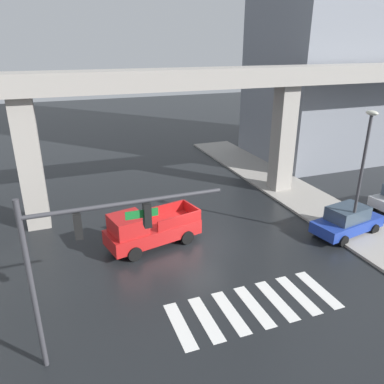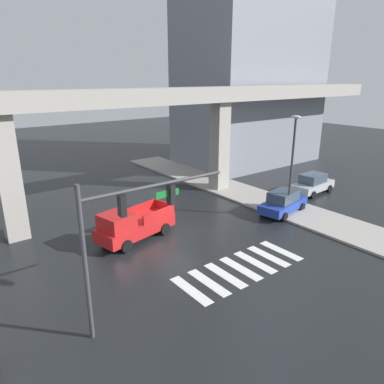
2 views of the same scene
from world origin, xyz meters
name	(u,v)px [view 1 (image 1 of 2)]	position (x,y,z in m)	size (l,w,h in m)	color
ground_plane	(203,243)	(0.00, 0.00, 0.00)	(120.00, 120.00, 0.00)	black
crosswalk_stripes	(254,306)	(0.00, -5.72, 0.01)	(7.15, 2.80, 0.01)	silver
elevated_overpass	(170,90)	(0.00, 5.54, 7.68)	(57.89, 2.36, 8.89)	#9E9991
sidewalk_east	(315,205)	(9.09, 2.00, 0.07)	(4.00, 36.00, 0.15)	#9E9991
pickup_truck	(148,230)	(-2.86, 0.77, 0.99)	(5.39, 2.98, 2.08)	red
sedan_blue	(347,221)	(8.17, -1.91, 0.85)	(4.54, 2.50, 1.72)	#1E3899
traffic_signal_mast	(84,244)	(-6.52, -5.90, 4.39)	(6.49, 0.32, 6.20)	#38383D
street_lamp_near_corner	(363,163)	(7.89, -2.59, 4.56)	(0.44, 0.70, 7.24)	#38383D
fire_hydrant	(326,222)	(7.49, -0.96, 0.43)	(0.24, 0.24, 0.85)	red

